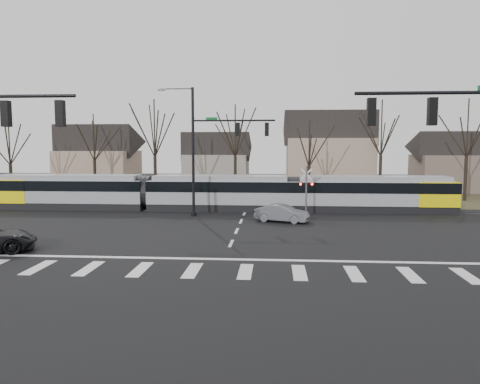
{
  "coord_description": "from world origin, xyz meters",
  "views": [
    {
      "loc": [
        2.46,
        -24.43,
        5.59
      ],
      "look_at": [
        0.0,
        9.0,
        2.3
      ],
      "focal_mm": 35.0,
      "sensor_mm": 36.0,
      "label": 1
    }
  ],
  "objects": [
    {
      "name": "house_b",
      "position": [
        -5.0,
        36.0,
        3.97
      ],
      "size": [
        8.64,
        7.56,
        7.65
      ],
      "color": "gray",
      "rests_on": "ground"
    },
    {
      "name": "rail_crossing_signal",
      "position": [
        5.0,
        12.79,
        1.89
      ],
      "size": [
        1.08,
        0.36,
        4.0
      ],
      "color": "#59595B",
      "rests_on": "ground"
    },
    {
      "name": "house_a",
      "position": [
        -20.0,
        34.0,
        4.46
      ],
      "size": [
        9.72,
        8.64,
        8.6
      ],
      "color": "gray",
      "rests_on": "ground"
    },
    {
      "name": "house_d",
      "position": [
        24.0,
        35.0,
        3.97
      ],
      "size": [
        8.64,
        7.56,
        7.65
      ],
      "color": "brown",
      "rests_on": "ground"
    },
    {
      "name": "signal_pole_far",
      "position": [
        -2.41,
        12.5,
        5.7
      ],
      "size": [
        9.28,
        0.44,
        10.2
      ],
      "color": "black",
      "rests_on": "ground"
    },
    {
      "name": "crosswalk",
      "position": [
        0.0,
        -4.0,
        0.01
      ],
      "size": [
        27.0,
        2.6,
        0.01
      ],
      "color": "silver",
      "rests_on": "ground"
    },
    {
      "name": "rail_pair",
      "position": [
        0.0,
        15.8,
        0.03
      ],
      "size": [
        90.0,
        1.52,
        0.06
      ],
      "color": "#59595E",
      "rests_on": "ground"
    },
    {
      "name": "grass_verge",
      "position": [
        0.0,
        32.0,
        0.01
      ],
      "size": [
        140.0,
        28.0,
        0.01
      ],
      "primitive_type": "cube",
      "color": "#38331E",
      "rests_on": "ground"
    },
    {
      "name": "house_c",
      "position": [
        9.0,
        33.0,
        5.23
      ],
      "size": [
        10.8,
        8.64,
        10.1
      ],
      "color": "gray",
      "rests_on": "ground"
    },
    {
      "name": "lane_dashes",
      "position": [
        0.0,
        16.0,
        0.01
      ],
      "size": [
        0.18,
        30.0,
        0.01
      ],
      "color": "silver",
      "rests_on": "ground"
    },
    {
      "name": "ground",
      "position": [
        0.0,
        0.0,
        0.0
      ],
      "size": [
        140.0,
        140.0,
        0.0
      ],
      "primitive_type": "plane",
      "color": "black"
    },
    {
      "name": "tram",
      "position": [
        -2.4,
        16.0,
        1.66
      ],
      "size": [
        40.24,
        2.99,
        3.05
      ],
      "color": "gray",
      "rests_on": "ground"
    },
    {
      "name": "sedan",
      "position": [
        3.05,
        9.94,
        0.65
      ],
      "size": [
        3.79,
        4.8,
        1.31
      ],
      "primitive_type": "imported",
      "rotation": [
        0.0,
        0.0,
        1.25
      ],
      "color": "slate",
      "rests_on": "ground"
    },
    {
      "name": "stop_line",
      "position": [
        0.0,
        -1.8,
        0.01
      ],
      "size": [
        28.0,
        0.35,
        0.01
      ],
      "primitive_type": "cube",
      "color": "silver",
      "rests_on": "ground"
    },
    {
      "name": "tree_row",
      "position": [
        2.0,
        26.0,
        5.0
      ],
      "size": [
        59.2,
        7.2,
        10.0
      ],
      "color": "black",
      "rests_on": "ground"
    },
    {
      "name": "signal_pole_near_right",
      "position": [
        10.11,
        -6.0,
        5.17
      ],
      "size": [
        6.72,
        0.44,
        8.0
      ],
      "color": "black",
      "rests_on": "ground"
    }
  ]
}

